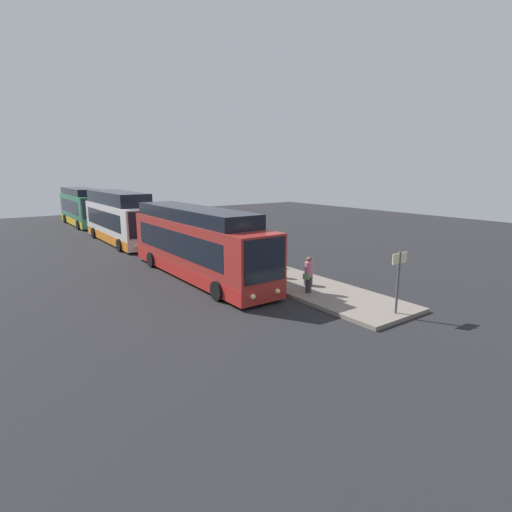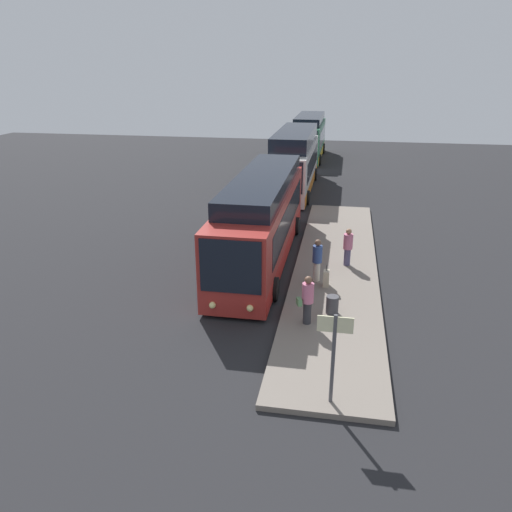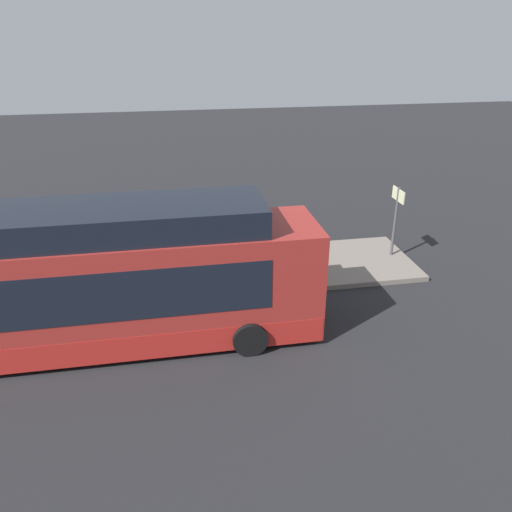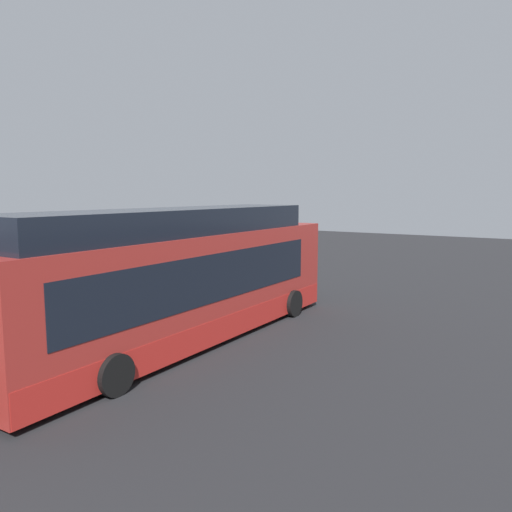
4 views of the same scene
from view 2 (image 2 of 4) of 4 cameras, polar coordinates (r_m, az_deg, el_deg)
ground at (r=22.44m, az=0.47°, el=-1.00°), size 80.00×80.00×0.00m
platform at (r=22.13m, az=9.09°, el=-1.36°), size 20.00×3.53×0.18m
bus_lead at (r=22.68m, az=0.66°, el=3.96°), size 12.56×2.72×3.85m
bus_second at (r=35.90m, az=4.38°, el=10.45°), size 11.49×2.89×4.14m
bus_third at (r=48.79m, az=6.06°, el=13.19°), size 10.26×2.81×3.98m
passenger_boarding at (r=20.18m, az=7.01°, el=-0.29°), size 0.50×0.50×1.77m
passenger_waiting at (r=22.00m, az=10.46°, el=1.16°), size 0.41×0.41×1.67m
passenger_with_bags at (r=16.84m, az=5.88°, el=-4.85°), size 0.53×0.65×1.73m
suitcase at (r=19.96m, az=8.02°, el=-2.54°), size 0.36×0.23×0.90m
sign_post at (r=12.84m, az=8.89°, el=-10.19°), size 0.10×0.90×2.54m
trash_bin at (r=17.89m, az=8.71°, el=-5.52°), size 0.44×0.44×0.65m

